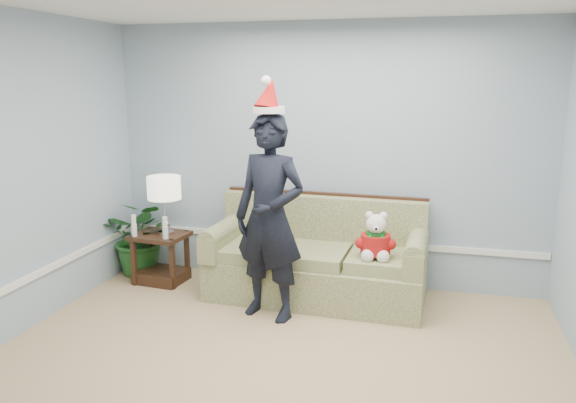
% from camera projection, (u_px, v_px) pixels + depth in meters
% --- Properties ---
extents(room_shell, '(4.54, 5.04, 2.74)m').
position_uv_depth(room_shell, '(247.00, 210.00, 3.43)').
color(room_shell, tan).
rests_on(room_shell, ground).
extents(wainscot_trim, '(4.49, 4.99, 0.06)m').
position_uv_depth(wainscot_trim, '(166.00, 271.00, 5.02)').
color(wainscot_trim, white).
rests_on(wainscot_trim, room_shell).
extents(sofa, '(2.13, 0.98, 0.98)m').
position_uv_depth(sofa, '(317.00, 262.00, 5.58)').
color(sofa, '#4D5D2C').
rests_on(sofa, room_shell).
extents(side_table, '(0.59, 0.51, 0.53)m').
position_uv_depth(side_table, '(161.00, 263.00, 5.99)').
color(side_table, '#3C2216').
rests_on(side_table, room_shell).
extents(table_lamp, '(0.35, 0.35, 0.62)m').
position_uv_depth(table_lamp, '(164.00, 190.00, 5.81)').
color(table_lamp, silver).
rests_on(table_lamp, side_table).
extents(candle_pair, '(0.41, 0.06, 0.23)m').
position_uv_depth(candle_pair, '(149.00, 228.00, 5.76)').
color(candle_pair, silver).
rests_on(candle_pair, side_table).
extents(houseplant, '(0.81, 0.72, 0.85)m').
position_uv_depth(houseplant, '(142.00, 236.00, 6.19)').
color(houseplant, '#1E5620').
rests_on(houseplant, room_shell).
extents(man, '(0.77, 0.60, 1.86)m').
position_uv_depth(man, '(270.00, 218.00, 4.97)').
color(man, black).
rests_on(man, room_shell).
extents(santa_hat, '(0.36, 0.39, 0.32)m').
position_uv_depth(santa_hat, '(269.00, 97.00, 4.76)').
color(santa_hat, white).
rests_on(santa_hat, man).
extents(teddy_bear, '(0.30, 0.33, 0.45)m').
position_uv_depth(teddy_bear, '(375.00, 241.00, 5.13)').
color(teddy_bear, white).
rests_on(teddy_bear, sofa).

